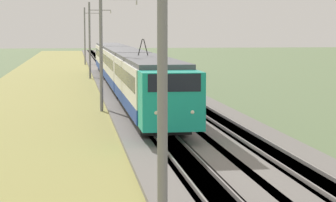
{
  "coord_description": "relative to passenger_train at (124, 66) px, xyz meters",
  "views": [
    {
      "loc": [
        -6.27,
        4.42,
        5.54
      ],
      "look_at": [
        24.33,
        0.0,
        2.2
      ],
      "focal_mm": 70.0,
      "sensor_mm": 36.0,
      "label": 1
    }
  ],
  "objects": [
    {
      "name": "catenary_mast_near",
      "position": [
        -44.71,
        2.53,
        2.46
      ],
      "size": [
        0.22,
        2.56,
        9.3
      ],
      "color": "slate",
      "rests_on": "ground"
    },
    {
      "name": "catenary_mast_distant",
      "position": [
        46.66,
        2.53,
        2.38
      ],
      "size": [
        0.22,
        2.56,
        9.15
      ],
      "color": "slate",
      "rests_on": "ground"
    },
    {
      "name": "track_adjacent",
      "position": [
        -1.97,
        -3.97,
        -2.18
      ],
      "size": [
        240.0,
        1.57,
        0.45
      ],
      "color": "#4C4238",
      "rests_on": "ground"
    },
    {
      "name": "track_main",
      "position": [
        -1.97,
        0.0,
        -2.18
      ],
      "size": [
        240.0,
        1.57,
        0.45
      ],
      "color": "#4C4238",
      "rests_on": "ground"
    },
    {
      "name": "catenary_mast_mid",
      "position": [
        -14.25,
        2.53,
        2.05
      ],
      "size": [
        0.22,
        2.56,
        8.5
      ],
      "color": "slate",
      "rests_on": "ground"
    },
    {
      "name": "grass_verge",
      "position": [
        -1.97,
        6.85,
        -2.28
      ],
      "size": [
        240.0,
        11.68,
        0.12
      ],
      "color": "#99934C",
      "rests_on": "ground"
    },
    {
      "name": "passenger_train",
      "position": [
        0.0,
        0.0,
        0.0
      ],
      "size": [
        58.78,
        3.0,
        5.01
      ],
      "rotation": [
        0.0,
        0.0,
        3.14
      ],
      "color": "#19A88E",
      "rests_on": "ground"
    },
    {
      "name": "ballast_adjacent",
      "position": [
        -1.97,
        -3.97,
        -2.19
      ],
      "size": [
        240.0,
        4.4,
        0.3
      ],
      "color": "slate",
      "rests_on": "ground"
    },
    {
      "name": "catenary_mast_far",
      "position": [
        16.21,
        2.53,
        2.16
      ],
      "size": [
        0.22,
        2.56,
        8.7
      ],
      "color": "slate",
      "rests_on": "ground"
    },
    {
      "name": "ballast_main",
      "position": [
        -1.97,
        0.0,
        -2.19
      ],
      "size": [
        240.0,
        4.4,
        0.3
      ],
      "color": "slate",
      "rests_on": "ground"
    }
  ]
}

